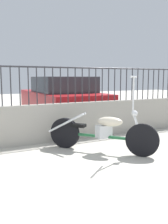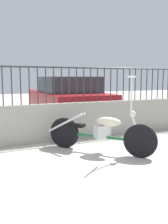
{
  "view_description": "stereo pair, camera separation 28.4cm",
  "coord_description": "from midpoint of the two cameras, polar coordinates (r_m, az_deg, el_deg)",
  "views": [
    {
      "loc": [
        -0.91,
        -2.0,
        1.42
      ],
      "look_at": [
        1.46,
        2.6,
        0.7
      ],
      "focal_mm": 40.0,
      "sensor_mm": 36.0,
      "label": 1
    },
    {
      "loc": [
        -0.65,
        -2.13,
        1.42
      ],
      "look_at": [
        1.46,
        2.6,
        0.7
      ],
      "focal_mm": 40.0,
      "sensor_mm": 36.0,
      "label": 2
    }
  ],
  "objects": [
    {
      "name": "low_wall",
      "position": [
        5.38,
        -15.37,
        -3.07
      ],
      "size": [
        10.42,
        0.18,
        0.84
      ],
      "color": "#9E998E",
      "rests_on": "ground_plane"
    },
    {
      "name": "motorcycle_green",
      "position": [
        4.79,
        4.33,
        -4.43
      ],
      "size": [
        1.51,
        1.74,
        1.45
      ],
      "rotation": [
        0.0,
        0.0,
        -0.86
      ],
      "color": "black",
      "rests_on": "ground_plane"
    },
    {
      "name": "car_red",
      "position": [
        8.46,
        -2.96,
        3.17
      ],
      "size": [
        1.97,
        4.29,
        1.44
      ],
      "rotation": [
        0.0,
        0.0,
        1.54
      ],
      "color": "black",
      "rests_on": "ground_plane"
    },
    {
      "name": "fence_railing",
      "position": [
        5.28,
        -15.75,
        7.18
      ],
      "size": [
        10.42,
        0.04,
        0.81
      ],
      "color": "#2D2D33",
      "rests_on": "low_wall"
    }
  ]
}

